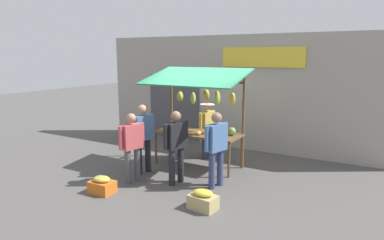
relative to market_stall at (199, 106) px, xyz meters
name	(u,v)px	position (x,y,z in m)	size (l,w,h in m)	color
ground_plane	(198,166)	(0.02, 0.04, -1.54)	(40.00, 40.00, 0.00)	#514F4C
street_backdrop	(232,92)	(0.05, -2.16, 0.16)	(9.00, 0.30, 3.40)	#9E998E
market_stall	(199,106)	(0.00, 0.00, 0.00)	(2.50, 1.46, 2.50)	brown
vendor_with_sunhat	(207,126)	(0.14, -0.71, -0.65)	(0.40, 0.66, 1.53)	navy
shopper_in_grey_tee	(143,134)	(0.87, 1.18, -0.57)	(0.32, 0.70, 1.67)	#232328
shopper_with_ponytail	(132,143)	(0.72, 1.78, -0.65)	(0.33, 0.66, 1.57)	#4C4C51
shopper_with_shopping_bag	(216,144)	(-1.02, 1.10, -0.60)	(0.34, 0.68, 1.64)	navy
shopper_in_striped_shirt	(176,142)	(-0.17, 1.36, -0.60)	(0.33, 0.68, 1.63)	#232328
produce_crate_near	(203,200)	(-1.30, 2.21, -1.37)	(0.55, 0.40, 0.38)	tan
produce_crate_side	(102,185)	(0.87, 2.58, -1.38)	(0.51, 0.38, 0.36)	#D1661E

